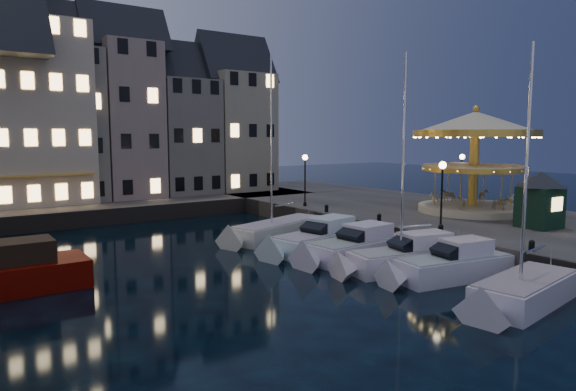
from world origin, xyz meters
TOP-DOWN VIEW (x-y plane):
  - ground at (0.00, 0.00)m, footprint 160.00×160.00m
  - quay_east at (14.00, 6.00)m, footprint 16.00×56.00m
  - quay_north at (-8.00, 28.00)m, footprint 44.00×12.00m
  - quaywall_e at (6.00, 6.00)m, footprint 0.15×44.00m
  - quaywall_n at (-6.00, 22.00)m, footprint 48.00×0.15m
  - streetlamp_b at (7.20, 1.00)m, footprint 0.44×0.44m
  - streetlamp_c at (7.20, 14.50)m, footprint 0.44×0.44m
  - streetlamp_d at (18.50, 8.00)m, footprint 0.44×0.44m
  - bollard_a at (6.60, -5.00)m, footprint 0.30×0.30m
  - bollard_b at (6.60, 0.50)m, footprint 0.30×0.30m
  - bollard_c at (6.60, 5.50)m, footprint 0.30×0.30m
  - bollard_d at (6.60, 11.00)m, footprint 0.30×0.30m
  - townhouse_nc at (-8.00, 30.00)m, footprint 6.82×8.00m
  - townhouse_nd at (-2.25, 30.00)m, footprint 5.50×8.00m
  - townhouse_ne at (3.20, 30.00)m, footprint 6.16×8.00m
  - townhouse_nf at (9.25, 30.00)m, footprint 6.82×8.00m
  - motorboat_a at (1.89, -7.27)m, footprint 7.07×3.20m
  - motorboat_b at (2.69, -3.05)m, footprint 7.06×3.04m
  - motorboat_c at (2.31, -0.71)m, footprint 7.88×3.38m
  - motorboat_d at (1.75, 2.62)m, footprint 7.44×2.88m
  - motorboat_e at (1.50, 5.57)m, footprint 8.26×3.87m
  - motorboat_f at (1.30, 10.15)m, footprint 8.89×4.83m
  - carousel at (15.60, 4.81)m, footprint 9.02×9.02m
  - ticket_kiosk at (13.22, -1.65)m, footprint 3.38×3.38m

SIDE VIEW (x-z plane):
  - ground at x=0.00m, z-range 0.00..0.00m
  - motorboat_f at x=1.30m, z-range -5.43..6.48m
  - motorboat_a at x=1.89m, z-range -5.30..6.37m
  - motorboat_b at x=2.69m, z-range -0.44..1.71m
  - motorboat_d at x=1.75m, z-range -0.44..1.71m
  - motorboat_e at x=1.50m, z-range -0.43..1.72m
  - quay_east at x=14.00m, z-range 0.00..1.30m
  - quay_north at x=-8.00m, z-range 0.00..1.30m
  - quaywall_e at x=6.00m, z-range 0.00..1.30m
  - quaywall_n at x=-6.00m, z-range 0.00..1.30m
  - motorboat_c at x=2.31m, z-range -4.53..5.89m
  - bollard_a at x=6.60m, z-range 1.32..1.89m
  - bollard_b at x=6.60m, z-range 1.32..1.89m
  - bollard_c at x=6.60m, z-range 1.32..1.89m
  - bollard_d at x=6.60m, z-range 1.32..1.89m
  - ticket_kiosk at x=13.22m, z-range 1.67..5.64m
  - streetlamp_b at x=7.20m, z-range 1.93..6.10m
  - streetlamp_c at x=7.20m, z-range 1.93..6.10m
  - streetlamp_d at x=18.50m, z-range 1.93..6.10m
  - carousel at x=15.60m, z-range 2.55..10.44m
  - townhouse_ne at x=3.20m, z-range 1.38..14.18m
  - townhouse_nf at x=9.25m, z-range 1.38..15.18m
  - townhouse_nc at x=-8.00m, z-range 1.38..16.18m
  - townhouse_nd at x=-2.25m, z-range 1.38..17.18m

